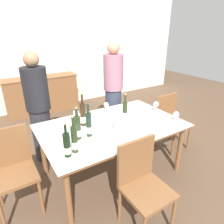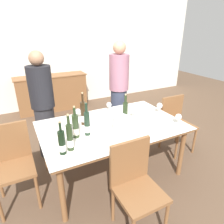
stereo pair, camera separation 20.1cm
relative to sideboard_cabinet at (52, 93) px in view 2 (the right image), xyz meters
name	(u,v)px [view 2 (the right image)]	position (x,y,z in m)	size (l,w,h in m)	color
ground_plane	(112,171)	(0.22, -2.70, -0.42)	(12.00, 12.00, 0.00)	brown
back_wall	(54,48)	(0.22, 0.29, 0.98)	(8.00, 0.10, 2.80)	silver
sideboard_cabinet	(52,93)	(0.00, 0.00, 0.00)	(1.62, 0.46, 0.84)	brown
dining_table	(112,129)	(0.22, -2.70, 0.25)	(1.76, 1.12, 0.73)	brown
ice_bucket	(120,124)	(0.21, -2.92, 0.42)	(0.18, 0.18, 0.22)	silver
wine_bottle_0	(87,124)	(-0.14, -2.78, 0.44)	(0.06, 0.06, 0.39)	#1E3323
wine_bottle_1	(70,138)	(-0.40, -3.00, 0.44)	(0.06, 0.06, 0.39)	#28381E
wine_bottle_2	(62,143)	(-0.49, -3.02, 0.42)	(0.07, 0.07, 0.35)	black
wine_bottle_3	(76,127)	(-0.27, -2.78, 0.44)	(0.07, 0.07, 0.37)	#28381E
wine_bottle_4	(125,114)	(0.38, -2.75, 0.45)	(0.06, 0.06, 0.40)	#28381E
wine_bottle_5	(83,114)	(-0.08, -2.51, 0.45)	(0.07, 0.07, 0.42)	#332314
wine_glass_0	(78,112)	(-0.10, -2.32, 0.41)	(0.08, 0.08, 0.14)	white
wine_glass_1	(133,111)	(0.58, -2.61, 0.39)	(0.08, 0.08, 0.13)	white
wine_glass_2	(178,117)	(0.99, -3.04, 0.40)	(0.08, 0.08, 0.13)	white
wine_glass_3	(109,105)	(0.38, -2.28, 0.41)	(0.07, 0.07, 0.14)	white
wine_glass_4	(160,106)	(1.00, -2.66, 0.41)	(0.08, 0.08, 0.15)	white
wine_glass_5	(85,109)	(0.03, -2.23, 0.40)	(0.08, 0.08, 0.13)	white
chair_near_front	(135,181)	(0.06, -3.48, 0.10)	(0.42, 0.42, 0.91)	brown
chair_right_end	(176,120)	(1.40, -2.61, 0.09)	(0.42, 0.42, 0.87)	brown
chair_left_end	(12,160)	(-0.96, -2.61, 0.12)	(0.42, 0.42, 0.92)	brown
person_host	(43,107)	(-0.47, -1.85, 0.37)	(0.33, 0.33, 1.59)	#2D2D33
person_guest_left	(119,91)	(0.82, -1.79, 0.42)	(0.33, 0.33, 1.67)	#383F56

